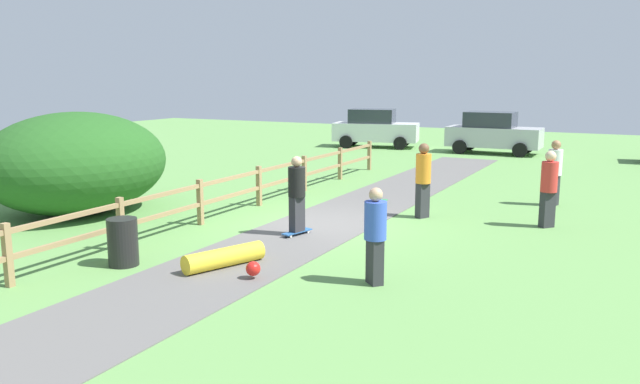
{
  "coord_description": "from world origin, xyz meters",
  "views": [
    {
      "loc": [
        6.74,
        -13.05,
        3.48
      ],
      "look_at": [
        0.46,
        -0.96,
        1.0
      ],
      "focal_mm": 35.4,
      "sensor_mm": 36.0,
      "label": 1
    }
  ],
  "objects_px": {
    "trash_bin": "(123,242)",
    "skater_riding": "(297,192)",
    "parked_car_white": "(375,128)",
    "bystander_red": "(549,185)",
    "bystander_white": "(555,170)",
    "bystander_blue": "(375,232)",
    "skateboard_loose": "(382,202)",
    "parked_car_silver": "(493,133)",
    "skater_fallen": "(226,258)",
    "bush_large": "(76,163)",
    "bystander_orange": "(423,177)"
  },
  "relations": [
    {
      "from": "bush_large",
      "to": "skateboard_loose",
      "type": "relative_size",
      "value": 6.02
    },
    {
      "from": "bystander_orange",
      "to": "bystander_white",
      "type": "bearing_deg",
      "value": 49.31
    },
    {
      "from": "bystander_white",
      "to": "skateboard_loose",
      "type": "bearing_deg",
      "value": -152.48
    },
    {
      "from": "skater_fallen",
      "to": "bystander_white",
      "type": "bearing_deg",
      "value": 63.14
    },
    {
      "from": "trash_bin",
      "to": "bystander_blue",
      "type": "relative_size",
      "value": 0.54
    },
    {
      "from": "skater_fallen",
      "to": "bystander_orange",
      "type": "xyz_separation_m",
      "value": [
        1.83,
        5.81,
        0.85
      ]
    },
    {
      "from": "trash_bin",
      "to": "bystander_blue",
      "type": "height_order",
      "value": "bystander_blue"
    },
    {
      "from": "parked_car_white",
      "to": "parked_car_silver",
      "type": "bearing_deg",
      "value": 0.12
    },
    {
      "from": "skater_riding",
      "to": "trash_bin",
      "type": "bearing_deg",
      "value": -117.27
    },
    {
      "from": "parked_car_silver",
      "to": "skateboard_loose",
      "type": "bearing_deg",
      "value": -90.06
    },
    {
      "from": "bystander_red",
      "to": "parked_car_white",
      "type": "relative_size",
      "value": 0.4
    },
    {
      "from": "skateboard_loose",
      "to": "bystander_white",
      "type": "height_order",
      "value": "bystander_white"
    },
    {
      "from": "skater_fallen",
      "to": "bystander_red",
      "type": "xyz_separation_m",
      "value": [
        4.76,
        6.17,
        0.8
      ]
    },
    {
      "from": "skateboard_loose",
      "to": "bystander_white",
      "type": "distance_m",
      "value": 4.81
    },
    {
      "from": "bystander_blue",
      "to": "skater_riding",
      "type": "bearing_deg",
      "value": 140.94
    },
    {
      "from": "skater_riding",
      "to": "parked_car_white",
      "type": "xyz_separation_m",
      "value": [
        -5.47,
        17.64,
        -0.04
      ]
    },
    {
      "from": "skateboard_loose",
      "to": "parked_car_silver",
      "type": "distance_m",
      "value": 13.66
    },
    {
      "from": "bystander_white",
      "to": "skater_fallen",
      "type": "bearing_deg",
      "value": -116.86
    },
    {
      "from": "trash_bin",
      "to": "skater_riding",
      "type": "xyz_separation_m",
      "value": [
        1.78,
        3.46,
        0.55
      ]
    },
    {
      "from": "skateboard_loose",
      "to": "bystander_blue",
      "type": "relative_size",
      "value": 0.49
    },
    {
      "from": "skateboard_loose",
      "to": "bystander_white",
      "type": "xyz_separation_m",
      "value": [
        4.19,
        2.18,
        0.91
      ]
    },
    {
      "from": "bystander_red",
      "to": "parked_car_white",
      "type": "height_order",
      "value": "parked_car_white"
    },
    {
      "from": "bystander_red",
      "to": "trash_bin",
      "type": "bearing_deg",
      "value": -133.78
    },
    {
      "from": "bystander_red",
      "to": "bystander_blue",
      "type": "xyz_separation_m",
      "value": [
        -2.0,
        -5.72,
        -0.09
      ]
    },
    {
      "from": "trash_bin",
      "to": "bystander_blue",
      "type": "xyz_separation_m",
      "value": [
        4.6,
        1.17,
        0.47
      ]
    },
    {
      "from": "bush_large",
      "to": "skater_riding",
      "type": "distance_m",
      "value": 6.28
    },
    {
      "from": "trash_bin",
      "to": "skater_riding",
      "type": "distance_m",
      "value": 3.93
    },
    {
      "from": "skateboard_loose",
      "to": "bystander_orange",
      "type": "distance_m",
      "value": 2.01
    },
    {
      "from": "skateboard_loose",
      "to": "bystander_red",
      "type": "height_order",
      "value": "bystander_red"
    },
    {
      "from": "bystander_blue",
      "to": "parked_car_silver",
      "type": "distance_m",
      "value": 20.08
    },
    {
      "from": "skater_riding",
      "to": "bystander_red",
      "type": "distance_m",
      "value": 5.91
    },
    {
      "from": "bystander_white",
      "to": "bystander_orange",
      "type": "bearing_deg",
      "value": -130.69
    },
    {
      "from": "bystander_blue",
      "to": "skateboard_loose",
      "type": "bearing_deg",
      "value": 110.95
    },
    {
      "from": "skater_fallen",
      "to": "bystander_blue",
      "type": "relative_size",
      "value": 0.98
    },
    {
      "from": "bush_large",
      "to": "bystander_red",
      "type": "relative_size",
      "value": 2.74
    },
    {
      "from": "bystander_white",
      "to": "parked_car_white",
      "type": "height_order",
      "value": "parked_car_white"
    },
    {
      "from": "bystander_white",
      "to": "skater_riding",
      "type": "bearing_deg",
      "value": -126.48
    },
    {
      "from": "skater_fallen",
      "to": "bystander_blue",
      "type": "bearing_deg",
      "value": 9.4
    },
    {
      "from": "bystander_white",
      "to": "parked_car_white",
      "type": "bearing_deg",
      "value": 131.34
    },
    {
      "from": "parked_car_white",
      "to": "bystander_blue",
      "type": "bearing_deg",
      "value": -67.41
    },
    {
      "from": "skateboard_loose",
      "to": "bystander_blue",
      "type": "xyz_separation_m",
      "value": [
        2.42,
        -6.31,
        0.83
      ]
    },
    {
      "from": "bystander_red",
      "to": "parked_car_silver",
      "type": "distance_m",
      "value": 14.89
    },
    {
      "from": "trash_bin",
      "to": "skater_fallen",
      "type": "distance_m",
      "value": 1.99
    },
    {
      "from": "bystander_white",
      "to": "bystander_orange",
      "type": "relative_size",
      "value": 0.96
    },
    {
      "from": "skater_riding",
      "to": "parked_car_silver",
      "type": "height_order",
      "value": "parked_car_silver"
    },
    {
      "from": "bush_large",
      "to": "parked_car_silver",
      "type": "bearing_deg",
      "value": 69.83
    },
    {
      "from": "bush_large",
      "to": "bystander_white",
      "type": "height_order",
      "value": "bush_large"
    },
    {
      "from": "parked_car_silver",
      "to": "parked_car_white",
      "type": "relative_size",
      "value": 0.94
    },
    {
      "from": "bystander_red",
      "to": "bystander_white",
      "type": "distance_m",
      "value": 2.79
    },
    {
      "from": "bush_large",
      "to": "skater_fallen",
      "type": "distance_m",
      "value": 6.78
    }
  ]
}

